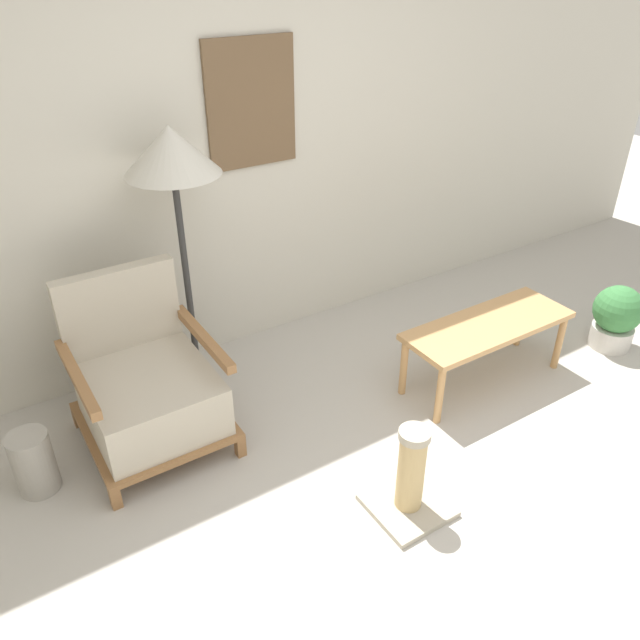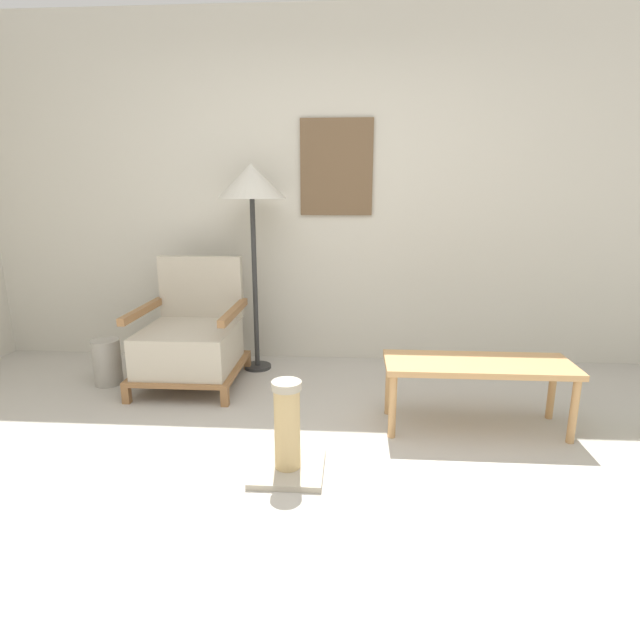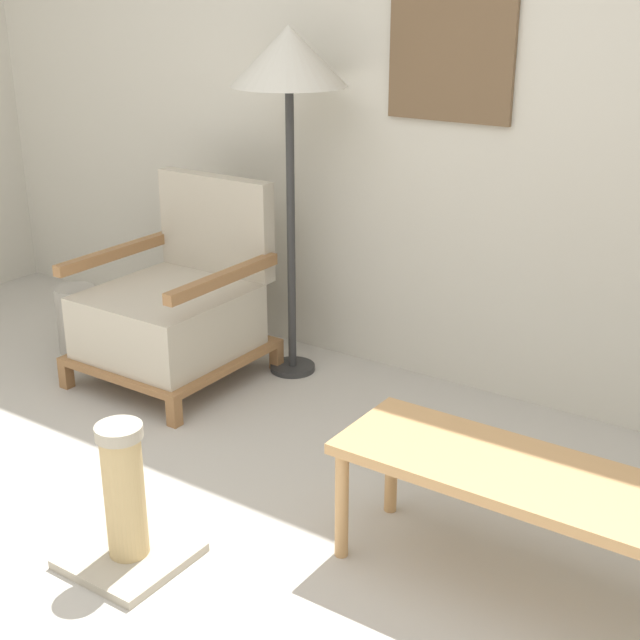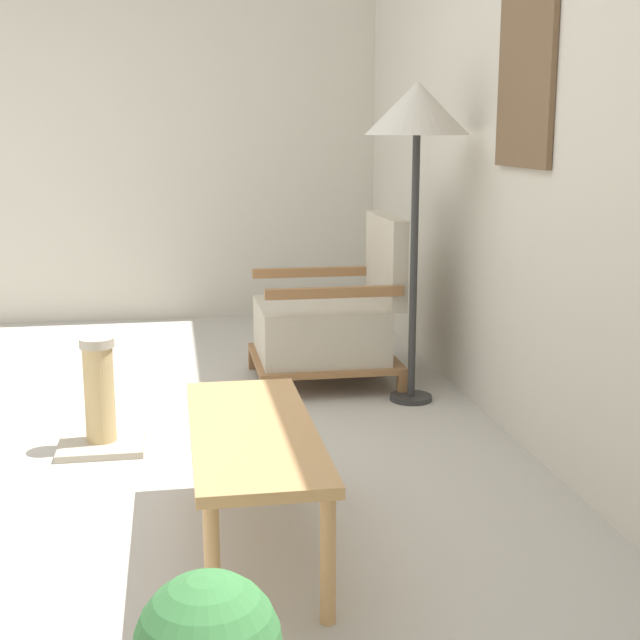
{
  "view_description": "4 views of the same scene",
  "coord_description": "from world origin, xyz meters",
  "views": [
    {
      "loc": [
        -1.59,
        -1.19,
        2.34
      ],
      "look_at": [
        -0.0,
        1.3,
        0.55
      ],
      "focal_mm": 35.0,
      "sensor_mm": 36.0,
      "label": 1
    },
    {
      "loc": [
        0.21,
        -1.87,
        1.37
      ],
      "look_at": [
        -0.0,
        1.3,
        0.55
      ],
      "focal_mm": 28.0,
      "sensor_mm": 36.0,
      "label": 2
    },
    {
      "loc": [
        1.75,
        -1.28,
        1.75
      ],
      "look_at": [
        -0.0,
        1.3,
        0.55
      ],
      "focal_mm": 50.0,
      "sensor_mm": 36.0,
      "label": 3
    },
    {
      "loc": [
        3.66,
        0.69,
        1.35
      ],
      "look_at": [
        -0.0,
        1.3,
        0.55
      ],
      "focal_mm": 50.0,
      "sensor_mm": 36.0,
      "label": 4
    }
  ],
  "objects": [
    {
      "name": "vase",
      "position": [
        -1.57,
        1.45,
        0.17
      ],
      "size": [
        0.2,
        0.2,
        0.33
      ],
      "primitive_type": "cylinder",
      "color": "#9E998E",
      "rests_on": "ground_plane"
    },
    {
      "name": "scratching_post",
      "position": [
        -0.1,
        0.36,
        0.18
      ],
      "size": [
        0.36,
        0.36,
        0.49
      ],
      "color": "#B2A893",
      "rests_on": "ground_plane"
    },
    {
      "name": "wall_back",
      "position": [
        0.0,
        2.19,
        1.35
      ],
      "size": [
        8.0,
        0.09,
        2.7
      ],
      "color": "beige",
      "rests_on": "ground_plane"
    },
    {
      "name": "coffee_table",
      "position": [
        0.95,
        0.92,
        0.36
      ],
      "size": [
        1.08,
        0.4,
        0.41
      ],
      "color": "tan",
      "rests_on": "ground_plane"
    },
    {
      "name": "ground_plane",
      "position": [
        0.0,
        0.0,
        0.0
      ],
      "size": [
        14.0,
        14.0,
        0.0
      ],
      "primitive_type": "plane",
      "color": "#B7B2A8"
    },
    {
      "name": "armchair",
      "position": [
        -0.95,
        1.51,
        0.33
      ],
      "size": [
        0.72,
        0.76,
        0.9
      ],
      "color": "olive",
      "rests_on": "ground_plane"
    },
    {
      "name": "floor_lamp",
      "position": [
        -0.54,
        1.86,
        1.4
      ],
      "size": [
        0.5,
        0.5,
        1.57
      ],
      "color": "#2D2D2D",
      "rests_on": "ground_plane"
    }
  ]
}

